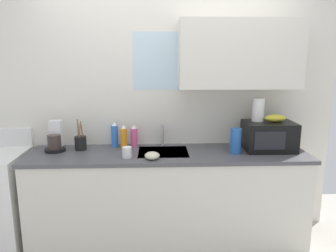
% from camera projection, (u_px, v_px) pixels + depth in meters
% --- Properties ---
extents(kitchen_wall_assembly, '(3.35, 0.42, 2.50)m').
position_uv_depth(kitchen_wall_assembly, '(181.00, 98.00, 3.20)').
color(kitchen_wall_assembly, silver).
rests_on(kitchen_wall_assembly, ground).
extents(counter_unit, '(2.58, 0.63, 0.90)m').
position_uv_depth(counter_unit, '(168.00, 197.00, 3.09)').
color(counter_unit, silver).
rests_on(counter_unit, ground).
extents(sink_faucet, '(0.03, 0.03, 0.21)m').
position_uv_depth(sink_faucet, '(163.00, 135.00, 3.20)').
color(sink_faucet, '#B2B5BA').
rests_on(sink_faucet, counter_unit).
extents(microwave, '(0.46, 0.35, 0.27)m').
position_uv_depth(microwave, '(269.00, 136.00, 3.05)').
color(microwave, black).
rests_on(microwave, counter_unit).
extents(banana_bunch, '(0.20, 0.11, 0.07)m').
position_uv_depth(banana_bunch, '(275.00, 118.00, 3.02)').
color(banana_bunch, gold).
rests_on(banana_bunch, microwave).
extents(paper_towel_roll, '(0.11, 0.11, 0.22)m').
position_uv_depth(paper_towel_roll, '(258.00, 110.00, 3.05)').
color(paper_towel_roll, white).
rests_on(paper_towel_roll, microwave).
extents(coffee_maker, '(0.19, 0.21, 0.28)m').
position_uv_depth(coffee_maker, '(55.00, 140.00, 3.04)').
color(coffee_maker, black).
rests_on(coffee_maker, counter_unit).
extents(dish_soap_bottle_pink, '(0.07, 0.07, 0.22)m').
position_uv_depth(dish_soap_bottle_pink, '(134.00, 136.00, 3.17)').
color(dish_soap_bottle_pink, '#E55999').
rests_on(dish_soap_bottle_pink, counter_unit).
extents(dish_soap_bottle_orange, '(0.06, 0.06, 0.23)m').
position_uv_depth(dish_soap_bottle_orange, '(124.00, 137.00, 3.11)').
color(dish_soap_bottle_orange, orange).
rests_on(dish_soap_bottle_orange, counter_unit).
extents(dish_soap_bottle_blue, '(0.07, 0.07, 0.25)m').
position_uv_depth(dish_soap_bottle_blue, '(115.00, 135.00, 3.16)').
color(dish_soap_bottle_blue, blue).
rests_on(dish_soap_bottle_blue, counter_unit).
extents(cereal_canister, '(0.10, 0.10, 0.23)m').
position_uv_depth(cereal_canister, '(236.00, 141.00, 2.94)').
color(cereal_canister, '#2659A5').
rests_on(cereal_canister, counter_unit).
extents(mug_white, '(0.08, 0.08, 0.09)m').
position_uv_depth(mug_white, '(127.00, 152.00, 2.83)').
color(mug_white, white).
rests_on(mug_white, counter_unit).
extents(utensil_crock, '(0.11, 0.11, 0.30)m').
position_uv_depth(utensil_crock, '(81.00, 143.00, 3.06)').
color(utensil_crock, black).
rests_on(utensil_crock, counter_unit).
extents(small_bowl, '(0.13, 0.13, 0.06)m').
position_uv_depth(small_bowl, '(152.00, 156.00, 2.79)').
color(small_bowl, beige).
rests_on(small_bowl, counter_unit).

